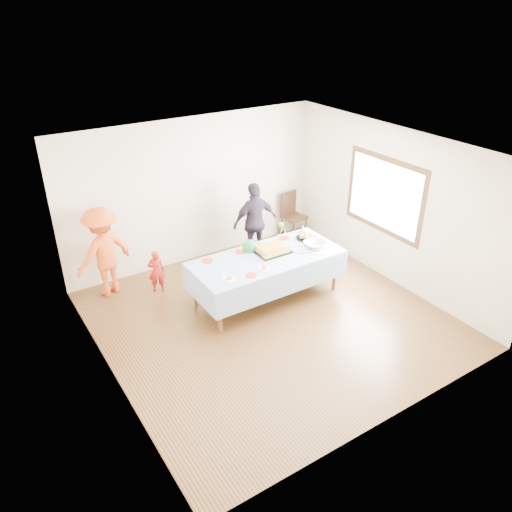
{
  "coord_description": "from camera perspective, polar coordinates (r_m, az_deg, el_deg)",
  "views": [
    {
      "loc": [
        -3.7,
        -5.34,
        4.59
      ],
      "look_at": [
        -0.07,
        0.3,
        1.01
      ],
      "focal_mm": 35.0,
      "sensor_mm": 36.0,
      "label": 1
    }
  ],
  "objects": [
    {
      "name": "ground",
      "position": [
        7.95,
        1.59,
        -7.19
      ],
      "size": [
        5.0,
        5.0,
        0.0
      ],
      "primitive_type": "plane",
      "color": "#432913",
      "rests_on": "ground"
    },
    {
      "name": "room_walls",
      "position": [
        7.11,
        2.12,
        4.7
      ],
      "size": [
        5.04,
        5.04,
        2.72
      ],
      "color": "beige",
      "rests_on": "ground"
    },
    {
      "name": "party_table",
      "position": [
        8.1,
        1.24,
        -0.44
      ],
      "size": [
        2.5,
        1.1,
        0.78
      ],
      "color": "brown",
      "rests_on": "ground"
    },
    {
      "name": "birthday_cake",
      "position": [
        8.2,
        1.89,
        0.76
      ],
      "size": [
        0.57,
        0.44,
        0.1
      ],
      "color": "black",
      "rests_on": "party_table"
    },
    {
      "name": "rolls_tray",
      "position": [
        8.69,
        5.75,
        2.26
      ],
      "size": [
        0.35,
        0.35,
        0.11
      ],
      "color": "black",
      "rests_on": "party_table"
    },
    {
      "name": "punch_bowl",
      "position": [
        8.43,
        6.78,
        1.33
      ],
      "size": [
        0.36,
        0.36,
        0.09
      ],
      "primitive_type": "imported",
      "color": "silver",
      "rests_on": "party_table"
    },
    {
      "name": "party_hat",
      "position": [
        8.9,
        5.36,
        3.16
      ],
      "size": [
        0.09,
        0.09,
        0.15
      ],
      "primitive_type": "cone",
      "color": "silver",
      "rests_on": "party_table"
    },
    {
      "name": "fork_pile",
      "position": [
        8.24,
        5.47,
        0.65
      ],
      "size": [
        0.24,
        0.18,
        0.07
      ],
      "primitive_type": null,
      "color": "white",
      "rests_on": "party_table"
    },
    {
      "name": "plate_red_far_a",
      "position": [
        7.98,
        -5.57,
        -0.53
      ],
      "size": [
        0.18,
        0.18,
        0.01
      ],
      "primitive_type": "cylinder",
      "color": "red",
      "rests_on": "party_table"
    },
    {
      "name": "plate_red_far_b",
      "position": [
        8.23,
        -1.74,
        0.55
      ],
      "size": [
        0.19,
        0.19,
        0.01
      ],
      "primitive_type": "cylinder",
      "color": "red",
      "rests_on": "party_table"
    },
    {
      "name": "plate_red_far_c",
      "position": [
        8.44,
        0.19,
        1.31
      ],
      "size": [
        0.17,
        0.17,
        0.01
      ],
      "primitive_type": "cylinder",
      "color": "red",
      "rests_on": "party_table"
    },
    {
      "name": "plate_red_far_d",
      "position": [
        8.69,
        3.25,
        2.08
      ],
      "size": [
        0.18,
        0.18,
        0.01
      ],
      "primitive_type": "cylinder",
      "color": "red",
      "rests_on": "party_table"
    },
    {
      "name": "plate_red_near",
      "position": [
        7.55,
        -0.58,
        -2.19
      ],
      "size": [
        0.17,
        0.17,
        0.01
      ],
      "primitive_type": "cylinder",
      "color": "red",
      "rests_on": "party_table"
    },
    {
      "name": "plate_white_left",
      "position": [
        7.44,
        -3.06,
        -2.69
      ],
      "size": [
        0.21,
        0.21,
        0.01
      ],
      "primitive_type": "cylinder",
      "color": "white",
      "rests_on": "party_table"
    },
    {
      "name": "plate_white_mid",
      "position": [
        7.71,
        0.93,
        -1.47
      ],
      "size": [
        0.2,
        0.2,
        0.01
      ],
      "primitive_type": "cylinder",
      "color": "white",
      "rests_on": "party_table"
    },
    {
      "name": "plate_white_right",
      "position": [
        8.28,
        7.03,
        0.5
      ],
      "size": [
        0.23,
        0.23,
        0.01
      ],
      "primitive_type": "cylinder",
      "color": "white",
      "rests_on": "party_table"
    },
    {
      "name": "dining_chair",
      "position": [
        10.39,
        4.1,
        5.01
      ],
      "size": [
        0.47,
        0.47,
        0.95
      ],
      "rotation": [
        0.0,
        0.0,
        0.15
      ],
      "color": "black",
      "rests_on": "ground"
    },
    {
      "name": "toddler_left",
      "position": [
        8.62,
        -11.3,
        -1.7
      ],
      "size": [
        0.33,
        0.27,
        0.77
      ],
      "primitive_type": "imported",
      "rotation": [
        0.0,
        0.0,
        2.78
      ],
      "color": "#B31E16",
      "rests_on": "ground"
    },
    {
      "name": "toddler_mid",
      "position": [
        8.43,
        -0.69,
        -1.15
      ],
      "size": [
        0.47,
        0.31,
        0.95
      ],
      "primitive_type": "imported",
      "rotation": [
        0.0,
        0.0,
        3.15
      ],
      "color": "#297C45",
      "rests_on": "ground"
    },
    {
      "name": "toddler_right",
      "position": [
        9.51,
        2.62,
        1.8
      ],
      "size": [
        0.42,
        0.35,
        0.76
      ],
      "primitive_type": "imported",
      "rotation": [
        0.0,
        0.0,
        2.97
      ],
      "color": "#CEB860",
      "rests_on": "ground"
    },
    {
      "name": "adult_left",
      "position": [
        8.59,
        -17.05,
        0.44
      ],
      "size": [
        1.13,
        0.85,
        1.56
      ],
      "primitive_type": "imported",
      "rotation": [
        0.0,
        0.0,
        3.44
      ],
      "color": "#E0531C",
      "rests_on": "ground"
    },
    {
      "name": "adult_right",
      "position": [
        9.35,
        -0.12,
        3.92
      ],
      "size": [
        0.91,
        0.42,
        1.53
      ],
      "primitive_type": "imported",
      "rotation": [
        0.0,
        0.0,
        3.09
      ],
      "color": "#2C2431",
      "rests_on": "ground"
    }
  ]
}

